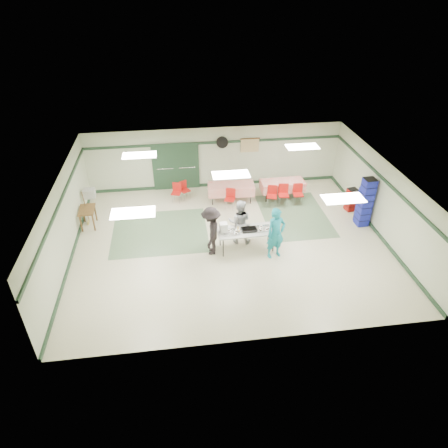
{
  "coord_description": "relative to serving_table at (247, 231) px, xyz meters",
  "views": [
    {
      "loc": [
        -1.78,
        -11.56,
        8.32
      ],
      "look_at": [
        -0.26,
        -0.3,
        0.99
      ],
      "focal_mm": 32.0,
      "sensor_mm": 36.0,
      "label": 1
    }
  ],
  "objects": [
    {
      "name": "crate_stack_blue_b",
      "position": [
        4.64,
        0.94,
        0.25
      ],
      "size": [
        0.44,
        0.44,
        1.94
      ],
      "primitive_type": "cube",
      "rotation": [
        0.0,
        0.0,
        0.04
      ],
      "color": "#1A219F",
      "rests_on": "floor"
    },
    {
      "name": "baseboard_back",
      "position": [
        -0.51,
        4.91,
        -0.66
      ],
      "size": [
        11.0,
        0.06,
        0.12
      ],
      "primitive_type": "cube",
      "color": "#1F3A26",
      "rests_on": "floor"
    },
    {
      "name": "trim_left",
      "position": [
        -5.98,
        0.44,
        1.33
      ],
      "size": [
        0.06,
        9.0,
        0.1
      ],
      "primitive_type": "cube",
      "rotation": [
        0.0,
        0.0,
        1.57
      ],
      "color": "#1F3A26",
      "rests_on": "wall_back"
    },
    {
      "name": "chair_c",
      "position": [
        2.68,
        2.89,
        -0.19
      ],
      "size": [
        0.43,
        0.43,
        0.86
      ],
      "rotation": [
        0.0,
        0.0,
        -0.09
      ],
      "color": "red",
      "rests_on": "floor"
    },
    {
      "name": "printer_table",
      "position": [
        -5.66,
        2.22,
        -0.08
      ],
      "size": [
        0.59,
        0.89,
        0.74
      ],
      "rotation": [
        0.0,
        0.0,
        0.04
      ],
      "color": "brown",
      "rests_on": "floor"
    },
    {
      "name": "trim_right",
      "position": [
        4.96,
        0.44,
        1.33
      ],
      "size": [
        0.06,
        9.0,
        0.1
      ],
      "primitive_type": "cube",
      "rotation": [
        0.0,
        0.0,
        1.57
      ],
      "color": "#1F3A26",
      "rests_on": "wall_back"
    },
    {
      "name": "wall_front",
      "position": [
        -0.51,
        -4.06,
        0.63
      ],
      "size": [
        11.0,
        0.0,
        11.0
      ],
      "primitive_type": "plane",
      "rotation": [
        -1.57,
        0.0,
        0.0
      ],
      "color": "#B7BDA1",
      "rests_on": "floor"
    },
    {
      "name": "wall_back",
      "position": [
        -0.51,
        4.94,
        0.63
      ],
      "size": [
        11.0,
        0.0,
        11.0
      ],
      "primitive_type": "plane",
      "rotation": [
        1.57,
        0.0,
        0.0
      ],
      "color": "#B7BDA1",
      "rests_on": "floor"
    },
    {
      "name": "ceiling",
      "position": [
        -0.51,
        0.44,
        1.98
      ],
      "size": [
        11.0,
        11.0,
        0.0
      ],
      "primitive_type": "plane",
      "rotation": [
        3.14,
        0.0,
        0.0
      ],
      "color": "white",
      "rests_on": "wall_back"
    },
    {
      "name": "chair_b",
      "position": [
        1.59,
        2.88,
        -0.2
      ],
      "size": [
        0.49,
        0.49,
        0.86
      ],
      "rotation": [
        0.0,
        0.0,
        -0.27
      ],
      "color": "red",
      "rests_on": "floor"
    },
    {
      "name": "volunteer_teal",
      "position": [
        0.87,
        -0.54,
        0.2
      ],
      "size": [
        0.76,
        0.6,
        1.83
      ],
      "primitive_type": "imported",
      "rotation": [
        0.0,
        0.0,
        0.28
      ],
      "color": "teal",
      "rests_on": "floor"
    },
    {
      "name": "foam_box_stack",
      "position": [
        -0.8,
        0.01,
        0.21
      ],
      "size": [
        0.26,
        0.24,
        0.35
      ],
      "primitive_type": "cube",
      "rotation": [
        0.0,
        0.0,
        0.03
      ],
      "color": "white",
      "rests_on": "serving_table"
    },
    {
      "name": "serving_table",
      "position": [
        0.0,
        0.0,
        0.0
      ],
      "size": [
        2.04,
        0.88,
        0.76
      ],
      "rotation": [
        0.0,
        0.0,
        0.03
      ],
      "color": "#B2B1AD",
      "rests_on": "floor"
    },
    {
      "name": "volunteer_dark",
      "position": [
        -1.23,
        -0.06,
        0.16
      ],
      "size": [
        0.85,
        1.24,
        1.76
      ],
      "primitive_type": "imported",
      "rotation": [
        0.0,
        0.0,
        -1.76
      ],
      "color": "black",
      "rests_on": "floor"
    },
    {
      "name": "dining_table_b",
      "position": [
        -0.03,
        3.45,
        -0.15
      ],
      "size": [
        1.95,
        0.96,
        0.77
      ],
      "rotation": [
        0.0,
        0.0,
        -0.06
      ],
      "color": "red",
      "rests_on": "floor"
    },
    {
      "name": "baseboard_right",
      "position": [
        4.96,
        0.44,
        -0.66
      ],
      "size": [
        0.06,
        9.0,
        0.12
      ],
      "primitive_type": "cube",
      "rotation": [
        0.0,
        0.0,
        1.57
      ],
      "color": "#1F3A26",
      "rests_on": "floor"
    },
    {
      "name": "scroll_banner",
      "position": [
        0.99,
        4.88,
        1.13
      ],
      "size": [
        0.8,
        0.02,
        0.6
      ],
      "primitive_type": "cube",
      "color": "tan",
      "rests_on": "wall_back"
    },
    {
      "name": "chair_a",
      "position": [
        2.06,
        2.89,
        -0.17
      ],
      "size": [
        0.46,
        0.46,
        0.89
      ],
      "rotation": [
        0.0,
        0.0,
        -0.13
      ],
      "color": "red",
      "rests_on": "floor"
    },
    {
      "name": "green_patch_a",
      "position": [
        -3.01,
        1.44,
        -0.72
      ],
      "size": [
        3.5,
        3.0,
        0.01
      ],
      "primitive_type": "cube",
      "color": "#627F5D",
      "rests_on": "floor"
    },
    {
      "name": "office_printer",
      "position": [
        -5.66,
        3.14,
        0.2
      ],
      "size": [
        0.44,
        0.39,
        0.34
      ],
      "primitive_type": "cube",
      "rotation": [
        0.0,
        0.0,
        0.03
      ],
      "color": "#A5A6A1",
      "rests_on": "printer_table"
    },
    {
      "name": "trim_back",
      "position": [
        -0.51,
        4.91,
        1.33
      ],
      "size": [
        11.0,
        0.06,
        0.1
      ],
      "primitive_type": "cube",
      "color": "#1F3A26",
      "rests_on": "wall_back"
    },
    {
      "name": "wall_fan",
      "position": [
        -0.21,
        4.88,
        1.33
      ],
      "size": [
        0.5,
        0.1,
        0.5
      ],
      "primitive_type": "cylinder",
      "rotation": [
        1.57,
        0.0,
        0.0
      ],
      "color": "black",
      "rests_on": "wall_back"
    },
    {
      "name": "baseboard_left",
      "position": [
        -5.98,
        0.44,
        -0.66
      ],
      "size": [
        0.06,
        9.0,
        0.12
      ],
      "primitive_type": "cube",
      "rotation": [
        0.0,
        0.0,
        1.57
      ],
      "color": "#1F3A26",
      "rests_on": "floor"
    },
    {
      "name": "dining_table_a",
      "position": [
        2.17,
        3.45,
        -0.15
      ],
      "size": [
        1.83,
        0.84,
        0.77
      ],
      "rotation": [
        0.0,
        0.0,
        0.02
      ],
      "color": "red",
      "rests_on": "floor"
    },
    {
      "name": "chair_loose_b",
      "position": [
        -2.28,
        3.73,
        -0.22
      ],
      "size": [
        0.47,
        0.47,
        0.81
      ],
      "rotation": [
        0.0,
        0.0,
        -0.3
      ],
      "color": "red",
      "rests_on": "floor"
    },
    {
      "name": "double_door_right",
      "position": [
        -1.76,
        4.88,
        0.33
      ],
      "size": [
        0.9,
        0.06,
        2.1
      ],
      "primitive_type": "cube",
      "color": "gray",
      "rests_on": "floor"
    },
    {
      "name": "wall_right",
      "position": [
        4.99,
        0.44,
        0.63
      ],
      "size": [
        0.0,
        9.0,
        9.0
      ],
      "primitive_type": "plane",
      "rotation": [
        1.57,
        0.0,
        -1.57
      ],
      "color": "#B7BDA1",
      "rests_on": "floor"
    },
    {
      "name": "crate_stack_red",
      "position": [
        4.64,
        2.04,
        -0.25
      ],
      "size": [
        0.42,
        0.42,
        0.95
      ],
      "primitive_type": "cube",
      "rotation": [
        0.0,
        0.0,
        0.18
      ],
      "color": "maroon",
      "rests_on": "floor"
    },
    {
      "name": "sheet_tray_left",
      "position": [
        -0.55,
        -0.08,
        0.05
      ],
      "size": [
        0.54,
        0.41,
        0.02
      ],
      "primitive_type": "cube",
      "rotation": [
        0.0,
        0.0,
        0.03
      ],
      "color": "silver",
      "rests_on": "serving_table"
    },
    {
      "name": "crate_stack_blue_a",
      "position": [
        4.64,
        1.09,
        0.01
      ],
      "size": [
        0.39,
        0.39,
        1.46
      ],
      "primitive_type": "cube",
      "rotation": [
        0.0,
        0.0,
        -0.04
      ],
      "color": "#1A219F",
      "rests_on": "floor"
    },
    {
      "name": "green_patch_b",
      "position": [
        2.29,
        1.94,
        -0.72
      ],
      "size": [
        2.5,
        3.5,
        0.01
      ],
      "primitive_type": "cube",
      "color": "#627F5D",
      "rests_on": "floor"
    },
    {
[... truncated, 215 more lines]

